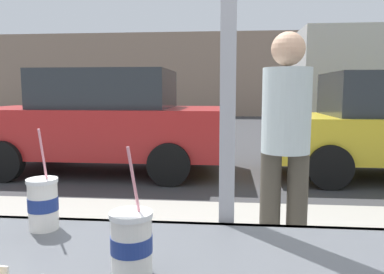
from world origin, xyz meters
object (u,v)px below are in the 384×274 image
soda_cup_left (132,243)px  parked_car_red (104,121)px  soda_cup_right (43,203)px  pedestrian (286,139)px

soda_cup_left → parked_car_red: parked_car_red is taller
soda_cup_right → pedestrian: pedestrian is taller
soda_cup_left → pedestrian: (0.60, 1.72, 0.03)m
soda_cup_left → pedestrian: pedestrian is taller
soda_cup_right → pedestrian: 1.74m
soda_cup_left → parked_car_red: (-1.89, 5.46, -0.16)m
soda_cup_left → soda_cup_right: bearing=142.6°
parked_car_red → soda_cup_right: bearing=-73.4°
pedestrian → soda_cup_left: bearing=-109.4°
soda_cup_left → parked_car_red: 5.78m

